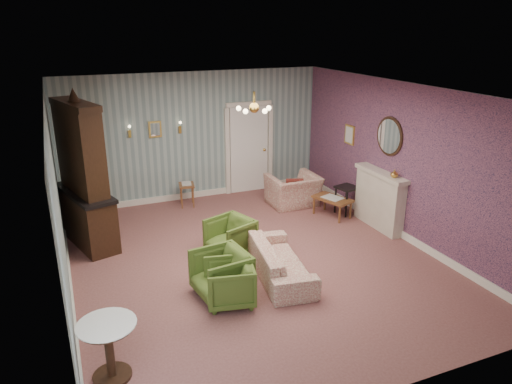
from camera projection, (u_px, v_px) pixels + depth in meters
name	position (u px, v px, depth m)	size (l,w,h in m)	color
floor	(254.00, 260.00, 8.39)	(7.00, 7.00, 0.00)	#87544E
ceiling	(254.00, 92.00, 7.43)	(7.00, 7.00, 0.00)	white
wall_back	(195.00, 137.00, 10.95)	(6.00, 6.00, 0.00)	slate
wall_front	(387.00, 281.00, 4.87)	(6.00, 6.00, 0.00)	slate
wall_left	(58.00, 207.00, 6.81)	(7.00, 7.00, 0.00)	slate
wall_right	(402.00, 162.00, 9.00)	(7.00, 7.00, 0.00)	slate
wall_right_floral	(402.00, 162.00, 9.00)	(7.00, 7.00, 0.00)	#AC5666
door	(249.00, 147.00, 11.51)	(1.12, 0.12, 2.16)	white
olive_chair_a	(229.00, 281.00, 7.01)	(0.68, 0.64, 0.70)	#486222
olive_chair_b	(221.00, 272.00, 7.21)	(0.76, 0.71, 0.78)	#486222
olive_chair_c	(230.00, 235.00, 8.52)	(0.71, 0.66, 0.73)	#486222
sofa_chintz	(280.00, 255.00, 7.78)	(1.85, 0.54, 0.72)	#98413D
wingback_chair	(293.00, 185.00, 10.76)	(1.07, 0.70, 0.94)	#98413D
dresser	(81.00, 171.00, 8.60)	(0.58, 1.68, 2.80)	black
fireplace	(379.00, 199.00, 9.59)	(0.30, 1.40, 1.16)	beige
mantel_vase	(394.00, 174.00, 9.02)	(0.15, 0.15, 0.15)	gold
oval_mirror	(389.00, 136.00, 9.20)	(0.04, 0.76, 0.84)	white
framed_print	(350.00, 135.00, 10.46)	(0.04, 0.34, 0.42)	gold
coffee_table	(332.00, 207.00, 10.23)	(0.45, 0.82, 0.42)	brown
side_table_black	(346.00, 200.00, 10.33)	(0.41, 0.41, 0.61)	black
pedestal_table	(109.00, 351.00, 5.51)	(0.67, 0.67, 0.74)	black
nesting_table	(187.00, 194.00, 10.80)	(0.33, 0.42, 0.55)	brown
gilt_mirror_back	(155.00, 129.00, 10.51)	(0.28, 0.06, 0.36)	gold
sconce_left	(130.00, 132.00, 10.29)	(0.16, 0.12, 0.30)	gold
sconce_right	(180.00, 128.00, 10.69)	(0.16, 0.12, 0.30)	gold
chandelier	(254.00, 109.00, 7.52)	(0.56, 0.56, 0.36)	gold
burgundy_cushion	(294.00, 187.00, 10.61)	(0.38, 0.10, 0.38)	maroon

